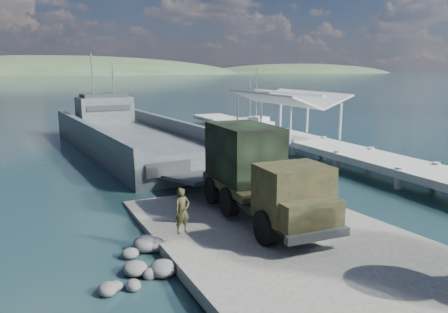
% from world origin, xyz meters
% --- Properties ---
extents(ground, '(1400.00, 1400.00, 0.00)m').
position_xyz_m(ground, '(0.00, 0.00, 0.00)').
color(ground, '#19363C').
rests_on(ground, ground).
extents(boat_ramp, '(10.00, 18.00, 0.50)m').
position_xyz_m(boat_ramp, '(0.00, -1.00, 0.25)').
color(boat_ramp, '#66655D').
rests_on(boat_ramp, ground).
extents(shoreline_rocks, '(3.20, 5.60, 0.90)m').
position_xyz_m(shoreline_rocks, '(-6.20, 0.50, 0.00)').
color(shoreline_rocks, '#525250').
rests_on(shoreline_rocks, ground).
extents(distant_headlands, '(1000.00, 240.00, 48.00)m').
position_xyz_m(distant_headlands, '(50.00, 560.00, 0.00)').
color(distant_headlands, '#314B2F').
rests_on(distant_headlands, ground).
extents(pier, '(6.40, 44.00, 6.10)m').
position_xyz_m(pier, '(13.00, 18.77, 1.60)').
color(pier, '#A6A59C').
rests_on(pier, ground).
extents(landing_craft, '(10.71, 33.13, 9.69)m').
position_xyz_m(landing_craft, '(-0.95, 23.80, 0.79)').
color(landing_craft, '#3D4648').
rests_on(landing_craft, ground).
extents(military_truck, '(3.20, 9.12, 4.18)m').
position_xyz_m(military_truck, '(0.17, 1.82, 2.58)').
color(military_truck, black).
rests_on(military_truck, boat_ramp).
extents(soldier, '(0.77, 0.60, 1.87)m').
position_xyz_m(soldier, '(-4.12, 0.27, 1.43)').
color(soldier, black).
rests_on(soldier, boat_ramp).
extents(sailboat_near, '(1.94, 6.34, 7.69)m').
position_xyz_m(sailboat_near, '(17.86, 34.50, 0.41)').
color(sailboat_near, silver).
rests_on(sailboat_near, ground).
extents(sailboat_far, '(2.44, 5.23, 6.14)m').
position_xyz_m(sailboat_far, '(17.98, 36.45, 0.33)').
color(sailboat_far, silver).
rests_on(sailboat_far, ground).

